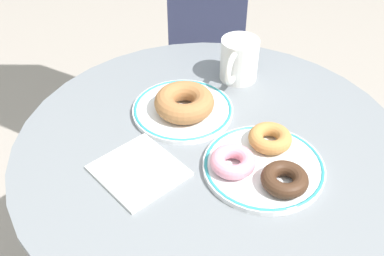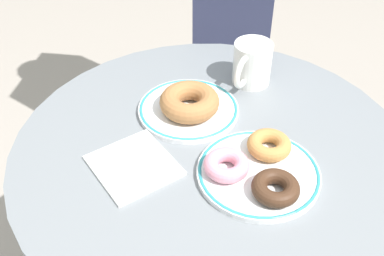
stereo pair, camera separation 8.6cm
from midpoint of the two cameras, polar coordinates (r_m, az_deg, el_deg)
The scene contains 9 objects.
cafe_table at distance 1.02m, azimuth 4.52°, elevation -10.68°, with size 0.75×0.75×0.74m.
plate_left at distance 0.94m, azimuth 2.16°, elevation 2.23°, with size 0.20×0.20×0.01m.
plate_right at distance 0.82m, azimuth 11.12°, elevation -5.54°, with size 0.22×0.22×0.01m.
donut_cinnamon at distance 0.92m, azimuth 2.36°, elevation 3.14°, with size 0.12×0.12×0.04m, color #A36B3D.
donut_chocolate at distance 0.78m, azimuth 13.36°, elevation -7.30°, with size 0.08×0.08×0.03m, color #422819.
donut_old_fashioned at distance 0.85m, azimuth 12.31°, elevation -2.17°, with size 0.08×0.08×0.03m, color #BC7F42.
donut_pink_frosted at distance 0.80m, azimuth 7.33°, elevation -4.66°, with size 0.08×0.08×0.03m, color pink.
paper_napkin at distance 0.83m, azimuth -4.21°, elevation -4.74°, with size 0.14×0.13×0.01m, color white.
coffee_mug at distance 1.02m, azimuth 9.73°, elevation 7.67°, with size 0.09×0.12×0.09m.
Camera 2 is at (0.55, -0.34, 1.32)m, focal length 43.51 mm.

